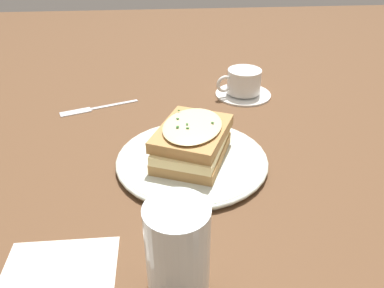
% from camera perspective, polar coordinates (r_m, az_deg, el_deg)
% --- Properties ---
extents(ground_plane, '(2.40, 2.40, 0.00)m').
position_cam_1_polar(ground_plane, '(0.67, -0.84, -1.97)').
color(ground_plane, brown).
extents(dinner_plate, '(0.26, 0.26, 0.01)m').
position_cam_1_polar(dinner_plate, '(0.65, 0.00, -2.44)').
color(dinner_plate, silver).
rests_on(dinner_plate, ground_plane).
extents(sandwich, '(0.15, 0.18, 0.07)m').
position_cam_1_polar(sandwich, '(0.63, 0.03, 0.44)').
color(sandwich, '#B2844C').
rests_on(sandwich, dinner_plate).
extents(teacup_with_saucer, '(0.13, 0.13, 0.06)m').
position_cam_1_polar(teacup_with_saucer, '(0.90, 7.83, 8.97)').
color(teacup_with_saucer, white).
rests_on(teacup_with_saucer, ground_plane).
extents(water_glass, '(0.07, 0.07, 0.12)m').
position_cam_1_polar(water_glass, '(0.42, -2.20, -15.91)').
color(water_glass, silver).
rests_on(water_glass, ground_plane).
extents(fork, '(0.17, 0.07, 0.00)m').
position_cam_1_polar(fork, '(0.86, -15.21, 5.19)').
color(fork, silver).
rests_on(fork, ground_plane).
extents(napkin, '(0.14, 0.11, 0.00)m').
position_cam_1_polar(napkin, '(0.50, -19.74, -18.25)').
color(napkin, silver).
rests_on(napkin, ground_plane).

